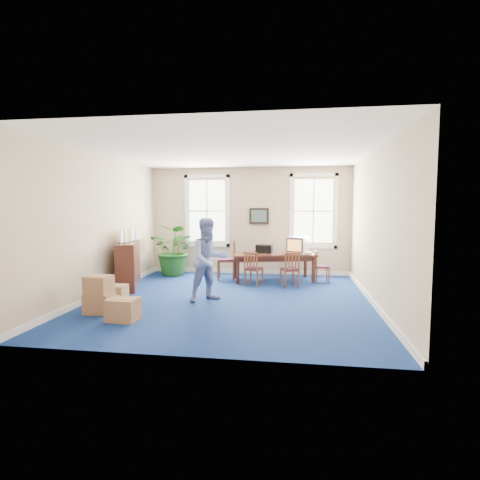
# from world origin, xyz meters

# --- Properties ---
(floor) EXTENTS (6.50, 6.50, 0.00)m
(floor) POSITION_xyz_m (0.00, 0.00, 0.00)
(floor) COLOR navy
(floor) RESTS_ON ground
(ceiling) EXTENTS (6.50, 6.50, 0.00)m
(ceiling) POSITION_xyz_m (0.00, 0.00, 3.20)
(ceiling) COLOR white
(ceiling) RESTS_ON ground
(wall_back) EXTENTS (6.50, 0.00, 6.50)m
(wall_back) POSITION_xyz_m (0.00, 3.25, 1.60)
(wall_back) COLOR tan
(wall_back) RESTS_ON ground
(wall_front) EXTENTS (6.50, 0.00, 6.50)m
(wall_front) POSITION_xyz_m (0.00, -3.25, 1.60)
(wall_front) COLOR tan
(wall_front) RESTS_ON ground
(wall_left) EXTENTS (0.00, 6.50, 6.50)m
(wall_left) POSITION_xyz_m (-3.00, 0.00, 1.60)
(wall_left) COLOR tan
(wall_left) RESTS_ON ground
(wall_right) EXTENTS (0.00, 6.50, 6.50)m
(wall_right) POSITION_xyz_m (3.00, 0.00, 1.60)
(wall_right) COLOR tan
(wall_right) RESTS_ON ground
(baseboard_back) EXTENTS (6.00, 0.04, 0.12)m
(baseboard_back) POSITION_xyz_m (0.00, 3.22, 0.06)
(baseboard_back) COLOR white
(baseboard_back) RESTS_ON ground
(baseboard_left) EXTENTS (0.04, 6.50, 0.12)m
(baseboard_left) POSITION_xyz_m (-2.97, 0.00, 0.06)
(baseboard_left) COLOR white
(baseboard_left) RESTS_ON ground
(baseboard_right) EXTENTS (0.04, 6.50, 0.12)m
(baseboard_right) POSITION_xyz_m (2.97, 0.00, 0.06)
(baseboard_right) COLOR white
(baseboard_right) RESTS_ON ground
(window_left) EXTENTS (1.40, 0.12, 2.20)m
(window_left) POSITION_xyz_m (-1.30, 3.23, 1.90)
(window_left) COLOR white
(window_left) RESTS_ON ground
(window_right) EXTENTS (1.40, 0.12, 2.20)m
(window_right) POSITION_xyz_m (1.90, 3.23, 1.90)
(window_right) COLOR white
(window_right) RESTS_ON ground
(wall_picture) EXTENTS (0.58, 0.06, 0.48)m
(wall_picture) POSITION_xyz_m (0.30, 3.20, 1.75)
(wall_picture) COLOR black
(wall_picture) RESTS_ON ground
(conference_table) EXTENTS (2.40, 1.50, 0.76)m
(conference_table) POSITION_xyz_m (0.79, 2.22, 0.38)
(conference_table) COLOR #441E16
(conference_table) RESTS_ON ground
(crt_tv) EXTENTS (0.66, 0.69, 0.45)m
(crt_tv) POSITION_xyz_m (1.44, 2.27, 0.98)
(crt_tv) COLOR #B7B7BC
(crt_tv) RESTS_ON conference_table
(game_console) EXTENTS (0.20, 0.23, 0.05)m
(game_console) POSITION_xyz_m (1.75, 2.22, 0.78)
(game_console) COLOR white
(game_console) RESTS_ON conference_table
(equipment_bag) EXTENTS (0.48, 0.34, 0.22)m
(equipment_bag) POSITION_xyz_m (0.54, 2.27, 0.87)
(equipment_bag) COLOR black
(equipment_bag) RESTS_ON conference_table
(chair_near_left) EXTENTS (0.50, 0.50, 0.88)m
(chair_near_left) POSITION_xyz_m (0.33, 1.46, 0.44)
(chair_near_left) COLOR brown
(chair_near_left) RESTS_ON ground
(chair_near_right) EXTENTS (0.52, 0.52, 0.90)m
(chair_near_right) POSITION_xyz_m (1.24, 1.46, 0.45)
(chair_near_right) COLOR brown
(chair_near_right) RESTS_ON ground
(chair_end_left) EXTENTS (0.55, 0.55, 1.10)m
(chair_end_left) POSITION_xyz_m (-0.53, 2.22, 0.55)
(chair_end_left) COLOR brown
(chair_end_left) RESTS_ON ground
(chair_end_right) EXTENTS (0.41, 0.41, 0.84)m
(chair_end_right) POSITION_xyz_m (2.10, 2.22, 0.42)
(chair_end_right) COLOR brown
(chair_end_right) RESTS_ON ground
(man) EXTENTS (1.10, 1.07, 1.78)m
(man) POSITION_xyz_m (-0.46, -0.22, 0.89)
(man) COLOR #7486C1
(man) RESTS_ON ground
(credenza) EXTENTS (0.88, 1.58, 1.19)m
(credenza) POSITION_xyz_m (-2.75, 0.78, 0.60)
(credenza) COLOR #441E16
(credenza) RESTS_ON ground
(brochure_rack) EXTENTS (0.41, 0.77, 0.34)m
(brochure_rack) POSITION_xyz_m (-2.73, 0.78, 1.36)
(brochure_rack) COLOR #99999E
(brochure_rack) RESTS_ON credenza
(potted_plant) EXTENTS (1.62, 1.50, 1.51)m
(potted_plant) POSITION_xyz_m (-2.13, 2.60, 0.75)
(potted_plant) COLOR #174B15
(potted_plant) RESTS_ON ground
(cardboard_boxes) EXTENTS (1.34, 1.34, 0.76)m
(cardboard_boxes) POSITION_xyz_m (-2.12, -1.37, 0.38)
(cardboard_boxes) COLOR #A0714C
(cardboard_boxes) RESTS_ON ground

